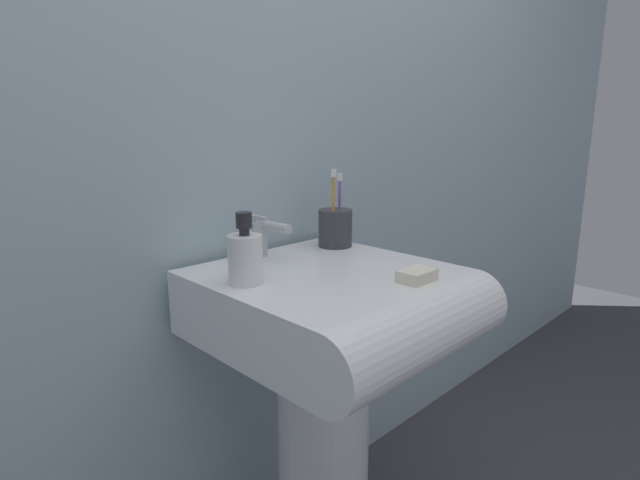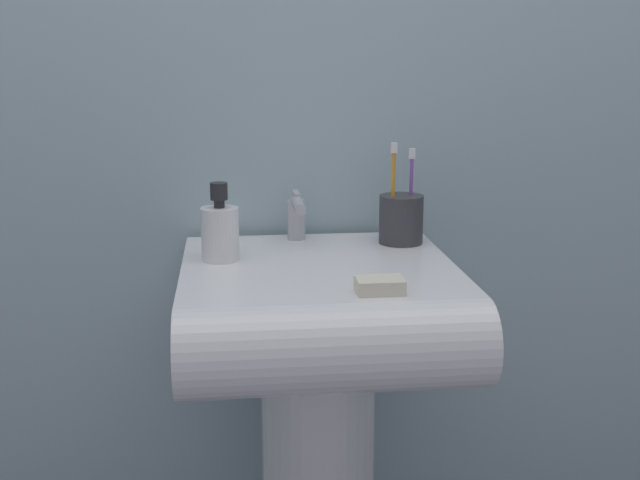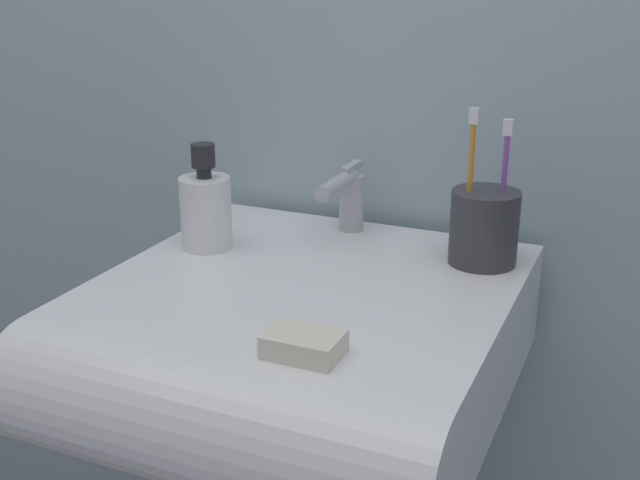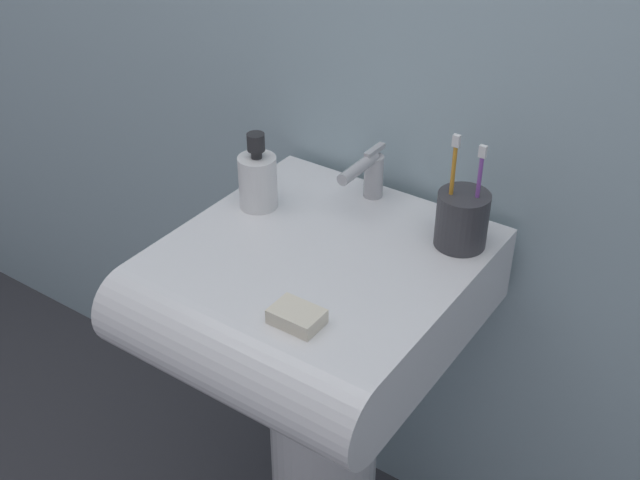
{
  "view_description": "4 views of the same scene",
  "coord_description": "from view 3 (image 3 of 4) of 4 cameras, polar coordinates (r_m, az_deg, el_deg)",
  "views": [
    {
      "loc": [
        -0.75,
        -0.74,
        1.12
      ],
      "look_at": [
        -0.0,
        0.01,
        0.88
      ],
      "focal_mm": 28.0,
      "sensor_mm": 36.0,
      "label": 1
    },
    {
      "loc": [
        -0.16,
        -1.4,
        1.2
      ],
      "look_at": [
        0.0,
        -0.01,
        0.86
      ],
      "focal_mm": 45.0,
      "sensor_mm": 36.0,
      "label": 2
    },
    {
      "loc": [
        0.38,
        -0.84,
        1.19
      ],
      "look_at": [
        0.0,
        0.02,
        0.86
      ],
      "focal_mm": 45.0,
      "sensor_mm": 36.0,
      "label": 3
    },
    {
      "loc": [
        0.63,
        -0.93,
        1.57
      ],
      "look_at": [
        -0.0,
        -0.01,
        0.83
      ],
      "focal_mm": 45.0,
      "sensor_mm": 36.0,
      "label": 4
    }
  ],
  "objects": [
    {
      "name": "soap_bottle",
      "position": [
        1.1,
        -8.13,
        2.2
      ],
      "size": [
        0.07,
        0.07,
        0.15
      ],
      "color": "white",
      "rests_on": "sink_basin"
    },
    {
      "name": "faucet",
      "position": [
        1.14,
        1.94,
        3.16
      ],
      "size": [
        0.04,
        0.14,
        0.1
      ],
      "color": "#B7B7BC",
      "rests_on": "sink_basin"
    },
    {
      "name": "toothbrush_cup",
      "position": [
        1.05,
        11.59,
        0.97
      ],
      "size": [
        0.09,
        0.09,
        0.2
      ],
      "color": "#38383D",
      "rests_on": "sink_basin"
    },
    {
      "name": "sink_basin",
      "position": [
        0.99,
        -2.0,
        -7.71
      ],
      "size": [
        0.49,
        0.55,
        0.14
      ],
      "color": "white",
      "rests_on": "sink_pedestal"
    },
    {
      "name": "bar_soap",
      "position": [
        0.81,
        -1.16,
        -7.42
      ],
      "size": [
        0.08,
        0.05,
        0.02
      ],
      "primitive_type": "cube",
      "color": "silver",
      "rests_on": "sink_basin"
    }
  ]
}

